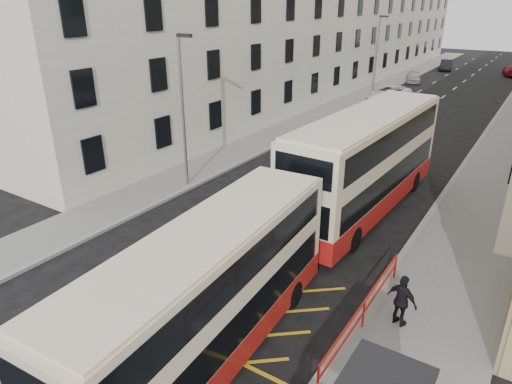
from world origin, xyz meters
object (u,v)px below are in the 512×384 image
Objects in this scene: pedestrian_far at (402,301)px; car_dark at (446,65)px; double_decker_front at (209,296)px; white_van at (388,93)px; car_silver at (413,77)px; car_red at (512,71)px; double_decker_rear at (366,163)px; street_lamp_far at (377,52)px; street_lamp_near at (183,104)px.

pedestrian_far is 61.00m from car_dark.
double_decker_front is 39.15m from white_van.
double_decker_front is 2.56× the size of car_silver.
white_van is 1.17× the size of car_red.
double_decker_rear reaches higher than car_red.
double_decker_rear is at bearing -60.39° from white_van.
car_silver is at bearing 84.11° from street_lamp_far.
double_decker_rear is 8.91m from pedestrian_far.
street_lamp_far is 0.64× the size of double_decker_rear.
car_silver is at bearing 88.40° from street_lamp_near.
double_decker_front reaches higher than car_silver.
pedestrian_far is 0.37× the size of car_red.
street_lamp_near is 1.44× the size of white_van.
double_decker_rear is 27.53m from white_van.
street_lamp_far is at bearing -112.06° from car_silver.
white_van reaches higher than car_silver.
double_decker_rear reaches higher than double_decker_front.
pedestrian_far is 0.32× the size of white_van.
street_lamp_near is at bearing -164.14° from double_decker_rear.
car_red is at bearing 65.67° from street_lamp_far.
car_dark is (0.19, 25.73, -0.02)m from white_van.
car_red is at bearing 84.95° from white_van.
pedestrian_far is at bearing 41.33° from double_decker_front.
car_dark is (-11.30, 59.95, -0.28)m from pedestrian_far.
double_decker_rear is 39.80m from car_silver.
car_silver is 0.87× the size of car_red.
street_lamp_far reaches higher than car_silver.
street_lamp_far is 40.88m from double_decker_front.
pedestrian_far is at bearing 80.96° from car_red.
street_lamp_near reaches higher than double_decker_rear.
white_van is (2.04, -1.28, -3.86)m from street_lamp_far.
double_decker_front is at bearing -76.84° from street_lamp_far.
pedestrian_far reaches higher than car_silver.
car_silver is 13.35m from car_dark.
car_dark is at bearing -60.91° from pedestrian_far.
car_silver is at bearing 95.41° from double_decker_front.
double_decker_front is 2.23× the size of car_red.
street_lamp_far is at bearing 99.48° from double_decker_front.
pedestrian_far is (4.17, -7.73, -1.47)m from double_decker_rear.
white_van reaches higher than car_red.
car_silver is at bearing -104.25° from car_dark.
double_decker_front is 6.09m from pedestrian_far.
street_lamp_near is 55.17m from car_red.
car_red is (-2.70, 59.44, -0.35)m from pedestrian_far.
white_van is (2.04, 28.72, -3.86)m from street_lamp_near.
pedestrian_far is 48.26m from car_silver.
car_silver is at bearing -56.72° from pedestrian_far.
street_lamp_near is at bearing 67.00° from car_red.
double_decker_front is at bearing 63.43° from pedestrian_far.
street_lamp_far is 11.88m from car_silver.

